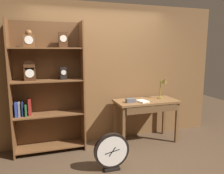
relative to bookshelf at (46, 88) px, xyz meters
name	(u,v)px	position (x,y,z in m)	size (l,w,h in m)	color
back_wood_panel	(100,74)	(0.99, 0.20, 0.18)	(4.80, 0.05, 2.60)	brown
bookshelf	(46,88)	(0.00, 0.00, 0.00)	(1.18, 0.38, 2.22)	brown
workbench	(147,106)	(1.79, -0.19, -0.42)	(1.18, 0.56, 0.81)	brown
desk_lamp	(164,84)	(2.17, -0.13, -0.02)	(0.17, 0.18, 0.43)	olive
toolbox_small	(130,100)	(1.44, -0.25, -0.27)	(0.16, 0.10, 0.07)	#595960
open_repair_manual	(142,101)	(1.66, -0.27, -0.30)	(0.16, 0.22, 0.03)	silver
round_clock_large	(112,152)	(0.85, -0.97, -0.83)	(0.53, 0.11, 0.57)	black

